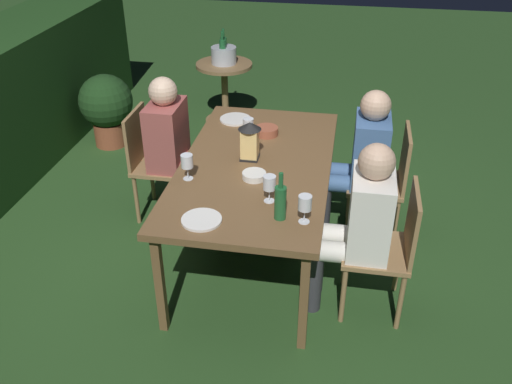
# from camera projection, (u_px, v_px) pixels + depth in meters

# --- Properties ---
(ground_plane) EXTENTS (16.00, 16.00, 0.00)m
(ground_plane) POSITION_uv_depth(u_px,v_px,m) (256.00, 253.00, 4.07)
(ground_plane) COLOR #26471E
(dining_table) EXTENTS (1.82, 0.99, 0.75)m
(dining_table) POSITION_uv_depth(u_px,v_px,m) (256.00, 170.00, 3.71)
(dining_table) COLOR brown
(dining_table) RESTS_ON ground
(chair_side_right_b) EXTENTS (0.42, 0.40, 0.87)m
(chair_side_right_b) POSITION_uv_depth(u_px,v_px,m) (153.00, 159.00, 4.30)
(chair_side_right_b) COLOR #937047
(chair_side_right_b) RESTS_ON ground
(person_in_rust) EXTENTS (0.38, 0.47, 1.15)m
(person_in_rust) POSITION_uv_depth(u_px,v_px,m) (176.00, 143.00, 4.19)
(person_in_rust) COLOR #9E4C47
(person_in_rust) RESTS_ON ground
(chair_side_left_b) EXTENTS (0.42, 0.40, 0.87)m
(chair_side_left_b) POSITION_uv_depth(u_px,v_px,m) (386.00, 179.00, 4.04)
(chair_side_left_b) COLOR #937047
(chair_side_left_b) RESTS_ON ground
(person_in_blue) EXTENTS (0.38, 0.47, 1.15)m
(person_in_blue) POSITION_uv_depth(u_px,v_px,m) (360.00, 158.00, 3.99)
(person_in_blue) COLOR #426699
(person_in_blue) RESTS_ON ground
(chair_side_left_a) EXTENTS (0.42, 0.40, 0.87)m
(chair_side_left_a) POSITION_uv_depth(u_px,v_px,m) (389.00, 245.00, 3.35)
(chair_side_left_a) COLOR #937047
(chair_side_left_a) RESTS_ON ground
(person_in_cream) EXTENTS (0.38, 0.47, 1.15)m
(person_in_cream) POSITION_uv_depth(u_px,v_px,m) (358.00, 221.00, 3.30)
(person_in_cream) COLOR white
(person_in_cream) RESTS_ON ground
(lantern_centerpiece) EXTENTS (0.15, 0.15, 0.27)m
(lantern_centerpiece) POSITION_uv_depth(u_px,v_px,m) (250.00, 139.00, 3.67)
(lantern_centerpiece) COLOR black
(lantern_centerpiece) RESTS_ON dining_table
(green_bottle_on_table) EXTENTS (0.07, 0.07, 0.29)m
(green_bottle_on_table) POSITION_uv_depth(u_px,v_px,m) (280.00, 202.00, 3.07)
(green_bottle_on_table) COLOR #1E5B2D
(green_bottle_on_table) RESTS_ON dining_table
(wine_glass_a) EXTENTS (0.08, 0.08, 0.17)m
(wine_glass_a) POSITION_uv_depth(u_px,v_px,m) (269.00, 184.00, 3.22)
(wine_glass_a) COLOR silver
(wine_glass_a) RESTS_ON dining_table
(wine_glass_b) EXTENTS (0.08, 0.08, 0.17)m
(wine_glass_b) POSITION_uv_depth(u_px,v_px,m) (305.00, 204.00, 3.04)
(wine_glass_b) COLOR silver
(wine_glass_b) RESTS_ON dining_table
(wine_glass_c) EXTENTS (0.08, 0.08, 0.17)m
(wine_glass_c) POSITION_uv_depth(u_px,v_px,m) (248.00, 125.00, 3.92)
(wine_glass_c) COLOR silver
(wine_glass_c) RESTS_ON dining_table
(wine_glass_d) EXTENTS (0.08, 0.08, 0.17)m
(wine_glass_d) POSITION_uv_depth(u_px,v_px,m) (187.00, 162.00, 3.45)
(wine_glass_d) COLOR silver
(wine_glass_d) RESTS_ON dining_table
(plate_a) EXTENTS (0.23, 0.23, 0.01)m
(plate_a) POSITION_uv_depth(u_px,v_px,m) (202.00, 220.00, 3.10)
(plate_a) COLOR white
(plate_a) RESTS_ON dining_table
(plate_b) EXTENTS (0.24, 0.24, 0.01)m
(plate_b) POSITION_uv_depth(u_px,v_px,m) (235.00, 119.00, 4.28)
(plate_b) COLOR silver
(plate_b) RESTS_ON dining_table
(bowl_olives) EXTENTS (0.15, 0.15, 0.04)m
(bowl_olives) POSITION_uv_depth(u_px,v_px,m) (254.00, 175.00, 3.50)
(bowl_olives) COLOR silver
(bowl_olives) RESTS_ON dining_table
(bowl_bread) EXTENTS (0.17, 0.17, 0.06)m
(bowl_bread) POSITION_uv_depth(u_px,v_px,m) (266.00, 131.00, 4.05)
(bowl_bread) COLOR #9E5138
(bowl_bread) RESTS_ON dining_table
(side_table) EXTENTS (0.59, 0.59, 0.65)m
(side_table) POSITION_uv_depth(u_px,v_px,m) (225.00, 83.00, 5.87)
(side_table) COLOR brown
(side_table) RESTS_ON ground
(ice_bucket) EXTENTS (0.26, 0.26, 0.34)m
(ice_bucket) POSITION_uv_depth(u_px,v_px,m) (224.00, 54.00, 5.70)
(ice_bucket) COLOR #B2B7BF
(ice_bucket) RESTS_ON side_table
(potted_plant_by_hedge) EXTENTS (0.52, 0.52, 0.72)m
(potted_plant_by_hedge) POSITION_uv_depth(u_px,v_px,m) (106.00, 106.00, 5.40)
(potted_plant_by_hedge) COLOR brown
(potted_plant_by_hedge) RESTS_ON ground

